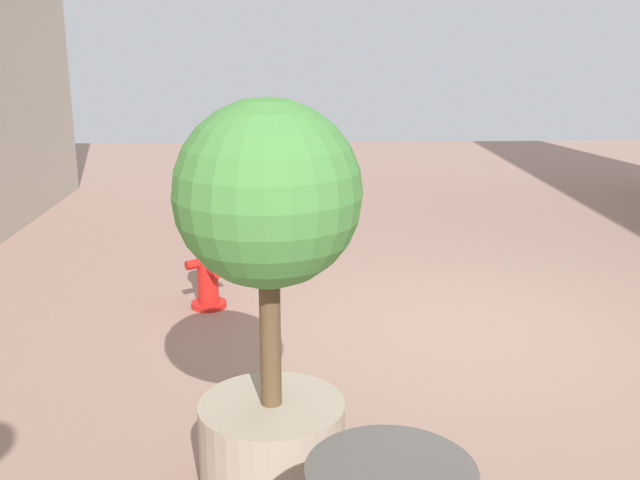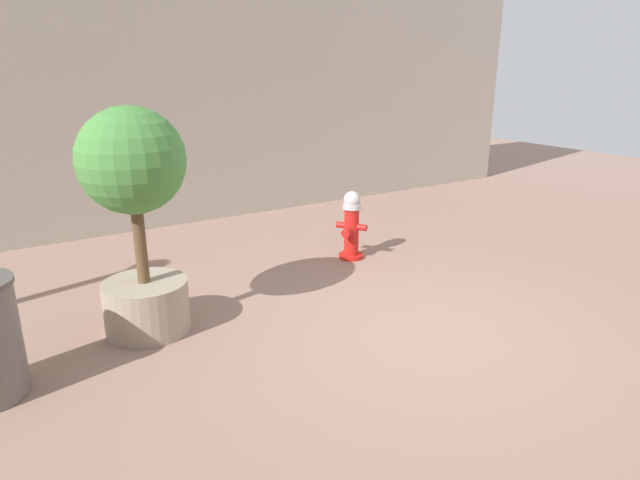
{
  "view_description": "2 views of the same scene",
  "coord_description": "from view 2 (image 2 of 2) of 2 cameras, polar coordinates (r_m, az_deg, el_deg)",
  "views": [
    {
      "loc": [
        1.47,
        5.73,
        2.38
      ],
      "look_at": [
        1.25,
        -0.12,
        0.78
      ],
      "focal_mm": 41.69,
      "sensor_mm": 36.0,
      "label": 1
    },
    {
      "loc": [
        -3.32,
        3.3,
        2.45
      ],
      "look_at": [
        1.19,
        0.46,
        0.73
      ],
      "focal_mm": 31.0,
      "sensor_mm": 36.0,
      "label": 2
    }
  ],
  "objects": [
    {
      "name": "ground_plane",
      "position": [
        5.28,
        11.36,
        -10.11
      ],
      "size": [
        23.4,
        23.4,
        0.0
      ],
      "primitive_type": "plane",
      "color": "#9E7A6B"
    },
    {
      "name": "fire_hydrant",
      "position": [
        7.12,
        3.26,
        1.55
      ],
      "size": [
        0.39,
        0.38,
        0.89
      ],
      "color": "red",
      "rests_on": "ground_plane"
    },
    {
      "name": "planter_tree",
      "position": [
        5.19,
        -18.47,
        3.69
      ],
      "size": [
        0.94,
        0.94,
        2.11
      ],
      "color": "tan",
      "rests_on": "ground_plane"
    }
  ]
}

